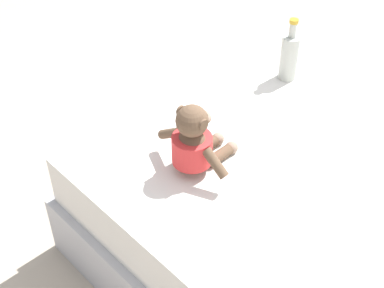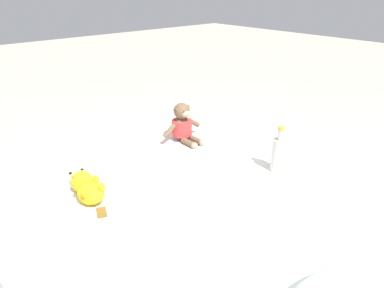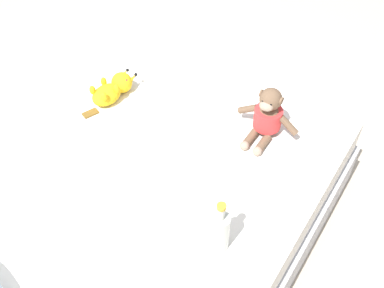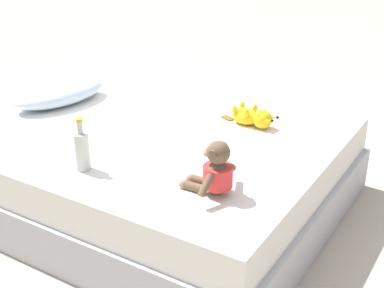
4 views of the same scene
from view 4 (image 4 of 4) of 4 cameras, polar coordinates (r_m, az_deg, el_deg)
The scene contains 6 objects.
ground_plane at distance 3.05m, azimuth -4.23°, elevation -5.69°, with size 16.00×16.00×0.00m, color #B7A893.
bed at distance 2.95m, azimuth -4.35°, elevation -2.20°, with size 1.53×1.92×0.42m.
pillow at distance 3.25m, azimuth -13.60°, elevation 5.16°, with size 0.61×0.41×0.13m.
plush_monkey at distance 2.21m, azimuth 2.44°, elevation -2.91°, with size 0.29×0.23×0.24m.
plush_yellow_creature at distance 2.88m, azimuth 6.29°, elevation 2.79°, with size 0.12×0.33×0.10m.
glass_bottle at distance 2.45m, azimuth -11.31°, elevation -0.62°, with size 0.07×0.07×0.24m.
Camera 4 is at (-2.11, -1.56, 1.56)m, focal length 51.57 mm.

